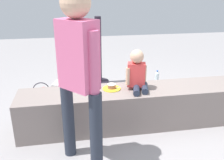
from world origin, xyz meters
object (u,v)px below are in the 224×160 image
at_px(gift_bag, 123,98).
at_px(handbag_black_leather, 42,97).
at_px(water_bottle_far_side, 206,95).
at_px(cake_plate, 112,87).
at_px(adult_standing, 79,66).
at_px(water_bottle_near_gift, 157,77).
at_px(party_cup_red, 43,91).
at_px(child_seated, 137,72).
at_px(cake_box_white, 62,87).

relative_size(gift_bag, handbag_black_leather, 0.89).
bearing_deg(water_bottle_far_side, gift_bag, 177.60).
bearing_deg(water_bottle_far_side, cake_plate, -165.79).
relative_size(adult_standing, water_bottle_near_gift, 7.12).
height_order(cake_plate, handbag_black_leather, cake_plate).
xyz_separation_m(cake_plate, gift_bag, (0.24, 0.44, -0.36)).
bearing_deg(gift_bag, water_bottle_far_side, -2.40).
bearing_deg(handbag_black_leather, cake_plate, -38.12).
xyz_separation_m(water_bottle_far_side, party_cup_red, (-2.47, 0.74, -0.05)).
relative_size(cake_plate, water_bottle_far_side, 1.03).
distance_m(child_seated, handbag_black_leather, 1.55).
bearing_deg(gift_bag, cake_plate, -118.30).
relative_size(water_bottle_far_side, cake_box_white, 0.82).
height_order(adult_standing, cake_box_white, adult_standing).
distance_m(adult_standing, gift_bag, 1.54).
xyz_separation_m(adult_standing, handbag_black_leather, (-0.51, 1.38, -0.87)).
xyz_separation_m(gift_bag, handbag_black_leather, (-1.16, 0.28, -0.01)).
bearing_deg(adult_standing, gift_bag, 59.65).
xyz_separation_m(child_seated, water_bottle_near_gift, (0.76, 1.34, -0.59)).
relative_size(party_cup_red, handbag_black_leather, 0.29).
distance_m(party_cup_red, handbag_black_leather, 0.41).
bearing_deg(adult_standing, water_bottle_far_side, 28.39).
distance_m(adult_standing, cake_box_white, 2.08).
relative_size(cake_box_white, handbag_black_leather, 0.76).
height_order(water_bottle_near_gift, handbag_black_leather, handbag_black_leather).
relative_size(child_seated, water_bottle_far_side, 2.23).
bearing_deg(gift_bag, child_seated, -82.88).
relative_size(gift_bag, water_bottle_near_gift, 1.35).
bearing_deg(cake_plate, adult_standing, -121.68).
relative_size(cake_plate, cake_box_white, 0.85).
distance_m(child_seated, gift_bag, 0.75).
bearing_deg(gift_bag, water_bottle_near_gift, 45.65).
distance_m(cake_plate, water_bottle_far_side, 1.63).
xyz_separation_m(cake_box_white, handbag_black_leather, (-0.28, -0.47, 0.05)).
bearing_deg(child_seated, handbag_black_leather, 147.59).
relative_size(gift_bag, cake_box_white, 1.18).
distance_m(gift_bag, cake_box_white, 1.16).
bearing_deg(handbag_black_leather, cake_box_white, 59.18).
bearing_deg(cake_box_white, cake_plate, -61.70).
xyz_separation_m(gift_bag, water_bottle_near_gift, (0.82, 0.84, -0.03)).
height_order(gift_bag, handbag_black_leather, handbag_black_leather).
height_order(adult_standing, cake_plate, adult_standing).
bearing_deg(handbag_black_leather, party_cup_red, 92.50).
xyz_separation_m(cake_plate, water_bottle_near_gift, (1.06, 1.28, -0.39)).
xyz_separation_m(adult_standing, cake_plate, (0.41, 0.66, -0.49)).
bearing_deg(cake_box_white, adult_standing, -82.79).
xyz_separation_m(gift_bag, party_cup_red, (-1.17, 0.68, -0.08)).
distance_m(water_bottle_near_gift, cake_box_white, 1.70).
xyz_separation_m(water_bottle_near_gift, water_bottle_far_side, (0.47, -0.90, -0.01)).
bearing_deg(cake_plate, party_cup_red, 129.86).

